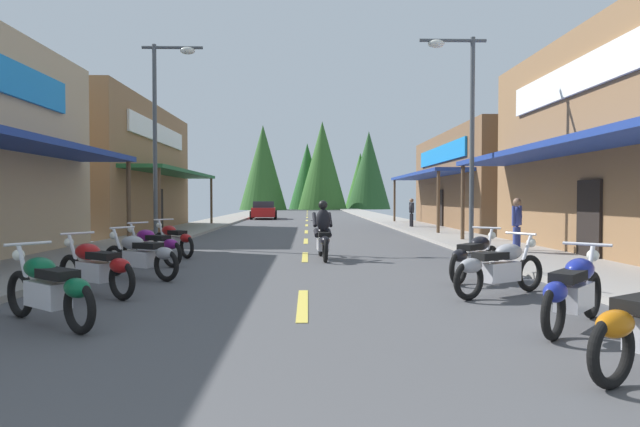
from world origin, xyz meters
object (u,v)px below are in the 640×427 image
parked_car_curbside (264,210)px  streetlamp_right (463,114)px  motorcycle_parked_left_2 (141,255)px  rider_cruising_lead (323,235)px  motorcycle_parked_right_3 (475,256)px  pedestrian_by_shop (412,211)px  motorcycle_parked_right_2 (499,267)px  motorcycle_parked_right_1 (574,290)px  motorcycle_parked_left_1 (96,266)px  motorcycle_parked_left_4 (173,239)px  motorcycle_parked_left_0 (49,287)px  streetlamp_left (163,117)px  motorcycle_parked_left_3 (152,245)px  pedestrian_browsing (517,223)px

parked_car_curbside → streetlamp_right: bearing=-165.7°
motorcycle_parked_left_2 → rider_cruising_lead: 5.00m
motorcycle_parked_right_3 → rider_cruising_lead: (-2.90, 3.66, 0.17)m
streetlamp_right → pedestrian_by_shop: bearing=85.9°
motorcycle_parked_left_2 → motorcycle_parked_right_2: bearing=-165.8°
motorcycle_parked_right_1 → motorcycle_parked_left_1: (-6.83, 2.40, 0.00)m
motorcycle_parked_right_3 → motorcycle_parked_left_4: same height
motorcycle_parked_left_0 → motorcycle_parked_left_1: (-0.25, 2.08, 0.00)m
streetlamp_left → motorcycle_parked_right_3: streetlamp_left is taller
motorcycle_parked_right_1 → motorcycle_parked_right_3: (0.00, 3.84, 0.00)m
streetlamp_left → motorcycle_parked_left_2: size_ratio=3.58×
streetlamp_right → parked_car_curbside: (-8.15, 25.83, -3.48)m
motorcycle_parked_right_1 → motorcycle_parked_left_0: same height
motorcycle_parked_left_1 → streetlamp_right: bearing=-103.5°
rider_cruising_lead → parked_car_curbside: rider_cruising_lead is taller
streetlamp_right → motorcycle_parked_left_3: size_ratio=3.56×
streetlamp_left → motorcycle_parked_left_1: bearing=-81.7°
motorcycle_parked_left_1 → rider_cruising_lead: rider_cruising_lead is taller
streetlamp_right → motorcycle_parked_right_1: 10.12m
streetlamp_left → parked_car_curbside: (1.33, 23.90, -3.63)m
streetlamp_right → motorcycle_parked_right_1: (-1.36, -9.33, -3.67)m
motorcycle_parked_left_3 → motorcycle_parked_left_1: bearing=128.4°
streetlamp_left → pedestrian_by_shop: 14.86m
motorcycle_parked_left_4 → motorcycle_parked_right_2: bearing=-174.5°
motorcycle_parked_left_1 → motorcycle_parked_right_3: bearing=-131.8°
rider_cruising_lead → pedestrian_by_shop: (5.12, 13.89, 0.28)m
motorcycle_parked_left_1 → parked_car_curbside: (0.04, 32.76, 0.20)m
motorcycle_parked_left_2 → pedestrian_by_shop: bearing=-86.1°
rider_cruising_lead → parked_car_curbside: 27.93m
motorcycle_parked_right_1 → parked_car_curbside: bearing=54.6°
streetlamp_left → rider_cruising_lead: (5.22, -3.76, -3.66)m
motorcycle_parked_left_3 → streetlamp_left: bearing=-42.8°
rider_cruising_lead → motorcycle_parked_right_3: bearing=-144.9°
motorcycle_parked_left_1 → motorcycle_parked_left_3: 3.95m
streetlamp_left → pedestrian_by_shop: streetlamp_left is taller
streetlamp_left → pedestrian_browsing: (10.68, -3.11, -3.38)m
motorcycle_parked_left_4 → parked_car_curbside: 26.91m
motorcycle_parked_right_2 → motorcycle_parked_right_3: (0.12, 1.64, 0.00)m
motorcycle_parked_left_2 → motorcycle_parked_left_4: 4.05m
motorcycle_parked_right_3 → pedestrian_browsing: pedestrian_browsing is taller
pedestrian_by_shop → pedestrian_browsing: bearing=-97.5°
streetlamp_right → motorcycle_parked_right_2: 8.15m
motorcycle_parked_right_3 → parked_car_curbside: size_ratio=0.38×
motorcycle_parked_left_4 → parked_car_curbside: size_ratio=0.37×
motorcycle_parked_right_3 → parked_car_curbside: parked_car_curbside is taller
motorcycle_parked_right_2 → motorcycle_parked_right_3: 1.64m
streetlamp_left → motorcycle_parked_left_1: size_ratio=3.77×
streetlamp_left → motorcycle_parked_right_3: bearing=-42.4°
streetlamp_left → motorcycle_parked_left_3: 6.33m
pedestrian_by_shop → motorcycle_parked_left_1: bearing=-124.4°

